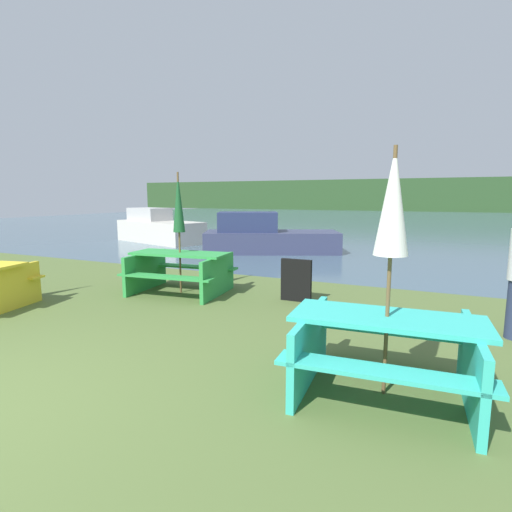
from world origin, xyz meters
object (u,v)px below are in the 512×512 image
at_px(picnic_table_green, 180,269).
at_px(boat, 266,237).
at_px(boat_second, 159,229).
at_px(picnic_table_teal, 386,347).
at_px(umbrella_darkgreen, 178,204).
at_px(signboard, 296,280).
at_px(umbrella_white, 393,204).

distance_m(picnic_table_green, boat, 5.93).
bearing_deg(boat_second, picnic_table_green, -31.98).
height_order(picnic_table_teal, umbrella_darkgreen, umbrella_darkgreen).
xyz_separation_m(umbrella_darkgreen, signboard, (2.22, 0.33, -1.32)).
xyz_separation_m(picnic_table_teal, umbrella_white, (-0.00, -0.00, 1.32)).
bearing_deg(umbrella_darkgreen, picnic_table_teal, -31.58).
height_order(umbrella_white, umbrella_darkgreen, umbrella_darkgreen).
bearing_deg(umbrella_white, boat, 119.84).
distance_m(umbrella_white, signboard, 3.66).
bearing_deg(picnic_table_green, picnic_table_teal, -31.58).
xyz_separation_m(picnic_table_green, umbrella_white, (4.07, -2.50, 1.31)).
distance_m(umbrella_darkgreen, boat, 6.05).
xyz_separation_m(umbrella_white, umbrella_darkgreen, (-4.07, 2.50, -0.08)).
height_order(boat, signboard, boat).
bearing_deg(picnic_table_teal, boat, 119.84).
xyz_separation_m(umbrella_white, boat, (-4.81, 8.39, -1.29)).
bearing_deg(signboard, umbrella_white, -56.85).
bearing_deg(picnic_table_green, umbrella_white, -31.58).
distance_m(picnic_table_teal, umbrella_white, 1.32).
height_order(picnic_table_teal, signboard, picnic_table_teal).
distance_m(umbrella_darkgreen, boat_second, 9.06).
bearing_deg(signboard, picnic_table_teal, -56.85).
bearing_deg(picnic_table_teal, picnic_table_green, 148.42).
distance_m(picnic_table_green, umbrella_darkgreen, 1.23).
distance_m(picnic_table_green, boat_second, 8.99).
bearing_deg(picnic_table_green, umbrella_darkgreen, -90.00).
bearing_deg(boat_second, picnic_table_teal, -25.92).
bearing_deg(signboard, boat_second, 141.45).
bearing_deg(picnic_table_green, signboard, 8.43).
bearing_deg(boat, umbrella_white, -84.50).
height_order(picnic_table_green, umbrella_darkgreen, umbrella_darkgreen).
relative_size(picnic_table_teal, boat_second, 0.42).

